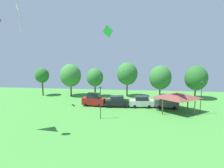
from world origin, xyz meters
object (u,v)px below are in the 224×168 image
(light_post_0, at_px, (100,100))
(treeline_tree_5, at_px, (196,78))
(kite_flying_4, at_px, (108,31))
(parked_car_second_from_left, at_px, (117,101))
(treeline_tree_0, at_px, (42,75))
(treeline_tree_4, at_px, (160,77))
(park_pavilion, at_px, (176,95))
(kite_flying_0, at_px, (18,12))
(treeline_tree_3, at_px, (127,74))
(parked_car_third_from_left, at_px, (141,102))
(parked_car_rightmost_in_row, at_px, (166,101))
(treeline_tree_2, at_px, (95,77))
(parked_car_leftmost, at_px, (94,100))
(light_post_1, at_px, (201,96))
(treeline_tree_1, at_px, (71,75))

(light_post_0, bearing_deg, treeline_tree_5, 40.20)
(kite_flying_4, height_order, parked_car_second_from_left, kite_flying_4)
(treeline_tree_0, height_order, treeline_tree_4, treeline_tree_4)
(park_pavilion, height_order, treeline_tree_4, treeline_tree_4)
(kite_flying_0, distance_m, treeline_tree_3, 26.31)
(kite_flying_0, height_order, parked_car_third_from_left, kite_flying_0)
(parked_car_rightmost_in_row, bearing_deg, treeline_tree_4, 94.34)
(parked_car_second_from_left, height_order, treeline_tree_5, treeline_tree_5)
(parked_car_third_from_left, relative_size, light_post_0, 0.87)
(light_post_0, xyz_separation_m, treeline_tree_2, (-4.09, 16.00, 1.65))
(parked_car_second_from_left, xyz_separation_m, parked_car_rightmost_in_row, (9.63, 0.34, 0.20))
(parked_car_rightmost_in_row, relative_size, treeline_tree_5, 0.60)
(park_pavilion, relative_size, treeline_tree_5, 0.90)
(kite_flying_4, bearing_deg, parked_car_second_from_left, 60.79)
(parked_car_leftmost, height_order, parked_car_second_from_left, parked_car_leftmost)
(kite_flying_0, distance_m, light_post_1, 36.17)
(treeline_tree_3, relative_size, treeline_tree_4, 1.08)
(kite_flying_0, xyz_separation_m, kite_flying_4, (16.56, -0.07, -3.66))
(parked_car_leftmost, xyz_separation_m, treeline_tree_0, (-14.65, 8.13, 3.80))
(light_post_1, bearing_deg, kite_flying_0, 179.25)
(treeline_tree_3, bearing_deg, treeline_tree_2, -171.40)
(light_post_0, bearing_deg, parked_car_rightmost_in_row, 33.53)
(parked_car_rightmost_in_row, bearing_deg, treeline_tree_1, 161.56)
(light_post_0, distance_m, treeline_tree_2, 16.59)
(kite_flying_4, bearing_deg, parked_car_leftmost, 139.90)
(kite_flying_0, bearing_deg, parked_car_second_from_left, 8.04)
(treeline_tree_2, bearing_deg, treeline_tree_1, 178.77)
(treeline_tree_0, distance_m, treeline_tree_4, 28.84)
(parked_car_second_from_left, bearing_deg, kite_flying_4, -122.95)
(treeline_tree_2, xyz_separation_m, treeline_tree_4, (15.53, 0.10, 0.20))
(park_pavilion, distance_m, light_post_1, 4.15)
(parked_car_second_from_left, xyz_separation_m, treeline_tree_5, (17.55, 9.17, 3.77))
(parked_car_rightmost_in_row, bearing_deg, kite_flying_0, -171.57)
(parked_car_second_from_left, height_order, parked_car_rightmost_in_row, parked_car_rightmost_in_row)
(parked_car_second_from_left, distance_m, park_pavilion, 11.35)
(light_post_1, xyz_separation_m, treeline_tree_5, (2.55, 12.15, 1.53))
(treeline_tree_0, bearing_deg, parked_car_leftmost, -29.02)
(park_pavilion, relative_size, treeline_tree_1, 0.88)
(parked_car_second_from_left, bearing_deg, parked_car_leftmost, 173.82)
(parked_car_leftmost, bearing_deg, light_post_0, -64.54)
(light_post_1, xyz_separation_m, treeline_tree_0, (-34.47, 11.31, 1.73))
(treeline_tree_3, bearing_deg, parked_car_rightmost_in_row, -49.44)
(treeline_tree_4, bearing_deg, parked_car_rightmost_in_row, -88.12)
(park_pavilion, xyz_separation_m, treeline_tree_4, (-1.68, 10.41, 1.86))
(parked_car_leftmost, height_order, treeline_tree_5, treeline_tree_5)
(kite_flying_4, height_order, treeline_tree_4, kite_flying_4)
(treeline_tree_1, bearing_deg, treeline_tree_3, 4.29)
(parked_car_second_from_left, bearing_deg, treeline_tree_2, 121.96)
(kite_flying_0, xyz_separation_m, parked_car_rightmost_in_row, (27.66, 2.89, -16.82))
(treeline_tree_1, distance_m, treeline_tree_4, 21.64)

